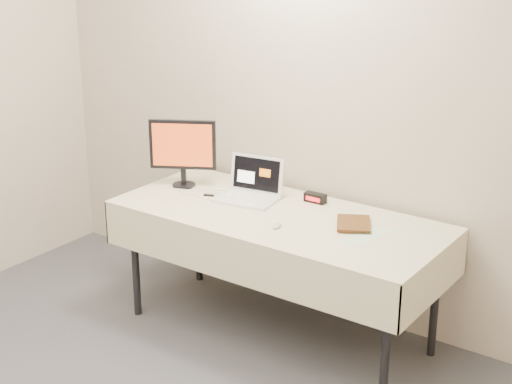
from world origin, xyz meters
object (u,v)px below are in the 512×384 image
Objects in this scene: table at (278,225)px; book at (338,205)px; monitor at (183,148)px; laptop at (251,189)px.

table is 8.01× the size of book.
monitor is 1.77× the size of book.
monitor is (-0.73, 0.06, 0.30)m from table.
book is at bearing -30.42° from monitor.
laptop is 0.90× the size of monitor.
table is at bearing -34.37° from monitor.
monitor is at bearing 175.08° from table.
monitor is 1.08m from book.
book is at bearing 7.43° from table.
monitor reaches higher than table.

